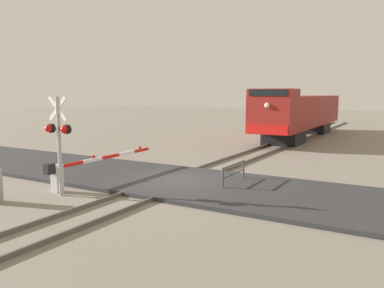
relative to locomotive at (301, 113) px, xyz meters
name	(u,v)px	position (x,y,z in m)	size (l,w,h in m)	color
ground_plane	(177,183)	(0.00, -19.96, -2.18)	(160.00, 160.00, 0.00)	gray
rail_track_left	(164,180)	(-0.72, -19.96, -2.10)	(0.08, 80.00, 0.15)	#59544C
rail_track_right	(192,183)	(0.72, -19.96, -2.10)	(0.08, 80.00, 0.15)	#59544C
road_surface	(177,181)	(0.00, -19.96, -2.10)	(36.00, 5.65, 0.15)	#2D2D30
locomotive	(301,113)	(0.00, 0.00, 0.00)	(3.08, 17.95, 4.16)	black
crossing_signal	(58,135)	(-2.75, -23.88, 0.12)	(1.18, 0.33, 3.75)	#ADADB2
crossing_gate	(75,169)	(-3.27, -22.63, -1.43)	(0.36, 6.45, 1.19)	silver
guard_railing	(234,172)	(2.30, -19.21, -1.57)	(0.08, 2.18, 0.95)	#4C4742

